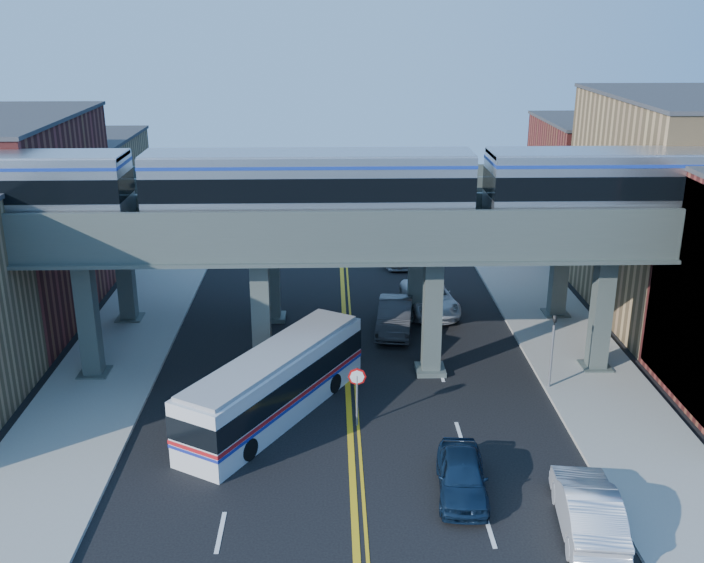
{
  "coord_description": "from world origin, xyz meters",
  "views": [
    {
      "loc": [
        -0.74,
        -26.03,
        16.51
      ],
      "look_at": [
        0.18,
        6.05,
        5.33
      ],
      "focal_mm": 40.0,
      "sensor_mm": 36.0,
      "label": 1
    }
  ],
  "objects_px": {
    "traffic_signal": "(553,344)",
    "car_lane_b": "(395,316)",
    "stop_sign": "(357,387)",
    "car_parked_curb": "(588,509)",
    "transit_train": "(309,185)",
    "car_lane_c": "(430,298)",
    "transit_bus": "(275,385)",
    "car_lane_a": "(462,475)",
    "car_lane_d": "(396,252)"
  },
  "relations": [
    {
      "from": "transit_train",
      "to": "car_lane_a",
      "type": "height_order",
      "value": "transit_train"
    },
    {
      "from": "car_lane_a",
      "to": "car_parked_curb",
      "type": "distance_m",
      "value": 4.44
    },
    {
      "from": "transit_bus",
      "to": "car_lane_d",
      "type": "relative_size",
      "value": 2.1
    },
    {
      "from": "car_lane_b",
      "to": "car_lane_c",
      "type": "height_order",
      "value": "car_lane_b"
    },
    {
      "from": "car_lane_a",
      "to": "car_lane_c",
      "type": "bearing_deg",
      "value": 91.86
    },
    {
      "from": "transit_train",
      "to": "transit_bus",
      "type": "xyz_separation_m",
      "value": [
        -1.47,
        -4.01,
        -7.73
      ]
    },
    {
      "from": "car_parked_curb",
      "to": "transit_train",
      "type": "bearing_deg",
      "value": -45.62
    },
    {
      "from": "stop_sign",
      "to": "car_lane_d",
      "type": "xyz_separation_m",
      "value": [
        3.46,
        22.34,
        -1.03
      ]
    },
    {
      "from": "transit_train",
      "to": "transit_bus",
      "type": "distance_m",
      "value": 8.83
    },
    {
      "from": "car_parked_curb",
      "to": "stop_sign",
      "type": "bearing_deg",
      "value": -37.38
    },
    {
      "from": "car_lane_d",
      "to": "car_lane_a",
      "type": "bearing_deg",
      "value": -97.45
    },
    {
      "from": "car_lane_b",
      "to": "car_lane_c",
      "type": "bearing_deg",
      "value": 59.67
    },
    {
      "from": "car_lane_c",
      "to": "car_lane_d",
      "type": "distance_m",
      "value": 9.36
    },
    {
      "from": "transit_train",
      "to": "car_lane_c",
      "type": "bearing_deg",
      "value": 50.56
    },
    {
      "from": "car_lane_d",
      "to": "car_lane_b",
      "type": "bearing_deg",
      "value": -102.71
    },
    {
      "from": "car_lane_a",
      "to": "car_lane_d",
      "type": "distance_m",
      "value": 27.32
    },
    {
      "from": "car_lane_a",
      "to": "car_parked_curb",
      "type": "relative_size",
      "value": 0.84
    },
    {
      "from": "car_parked_curb",
      "to": "car_lane_c",
      "type": "bearing_deg",
      "value": -75.37
    },
    {
      "from": "transit_bus",
      "to": "car_parked_curb",
      "type": "relative_size",
      "value": 2.06
    },
    {
      "from": "transit_bus",
      "to": "car_parked_curb",
      "type": "xyz_separation_m",
      "value": [
        10.86,
        -8.22,
        -0.59
      ]
    },
    {
      "from": "car_lane_c",
      "to": "car_parked_curb",
      "type": "distance_m",
      "value": 20.46
    },
    {
      "from": "car_lane_b",
      "to": "car_lane_c",
      "type": "relative_size",
      "value": 0.9
    },
    {
      "from": "transit_train",
      "to": "stop_sign",
      "type": "distance_m",
      "value": 9.15
    },
    {
      "from": "car_parked_curb",
      "to": "car_lane_b",
      "type": "bearing_deg",
      "value": -67.05
    },
    {
      "from": "transit_train",
      "to": "car_parked_curb",
      "type": "distance_m",
      "value": 17.52
    },
    {
      "from": "car_lane_c",
      "to": "transit_bus",
      "type": "bearing_deg",
      "value": -130.26
    },
    {
      "from": "car_lane_b",
      "to": "car_lane_a",
      "type": "bearing_deg",
      "value": -77.78
    },
    {
      "from": "transit_train",
      "to": "traffic_signal",
      "type": "distance_m",
      "value": 13.01
    },
    {
      "from": "transit_train",
      "to": "car_lane_b",
      "type": "bearing_deg",
      "value": 49.82
    },
    {
      "from": "car_lane_b",
      "to": "car_parked_curb",
      "type": "xyz_separation_m",
      "value": [
        5.02,
        -17.4,
        0.0
      ]
    },
    {
      "from": "traffic_signal",
      "to": "car_lane_d",
      "type": "distance_m",
      "value": 20.15
    },
    {
      "from": "transit_train",
      "to": "car_lane_c",
      "type": "xyz_separation_m",
      "value": [
        6.62,
        8.05,
        -8.38
      ]
    },
    {
      "from": "car_lane_d",
      "to": "car_parked_curb",
      "type": "height_order",
      "value": "car_parked_curb"
    },
    {
      "from": "stop_sign",
      "to": "car_parked_curb",
      "type": "relative_size",
      "value": 0.51
    },
    {
      "from": "transit_train",
      "to": "car_lane_b",
      "type": "height_order",
      "value": "transit_train"
    },
    {
      "from": "stop_sign",
      "to": "car_lane_b",
      "type": "relative_size",
      "value": 0.52
    },
    {
      "from": "car_lane_c",
      "to": "car_parked_curb",
      "type": "xyz_separation_m",
      "value": [
        2.76,
        -20.28,
        0.06
      ]
    },
    {
      "from": "car_lane_b",
      "to": "car_parked_curb",
      "type": "distance_m",
      "value": 18.11
    },
    {
      "from": "stop_sign",
      "to": "car_lane_d",
      "type": "distance_m",
      "value": 22.63
    },
    {
      "from": "transit_bus",
      "to": "car_lane_b",
      "type": "height_order",
      "value": "transit_bus"
    },
    {
      "from": "stop_sign",
      "to": "car_lane_c",
      "type": "relative_size",
      "value": 0.47
    },
    {
      "from": "car_lane_b",
      "to": "transit_bus",
      "type": "bearing_deg",
      "value": -114.73
    },
    {
      "from": "car_lane_b",
      "to": "transit_train",
      "type": "bearing_deg",
      "value": -122.44
    },
    {
      "from": "car_lane_b",
      "to": "car_lane_d",
      "type": "height_order",
      "value": "car_lane_b"
    },
    {
      "from": "car_lane_c",
      "to": "car_parked_curb",
      "type": "bearing_deg",
      "value": -88.63
    },
    {
      "from": "traffic_signal",
      "to": "car_lane_b",
      "type": "height_order",
      "value": "traffic_signal"
    },
    {
      "from": "transit_bus",
      "to": "car_lane_c",
      "type": "relative_size",
      "value": 1.86
    },
    {
      "from": "transit_bus",
      "to": "car_lane_a",
      "type": "bearing_deg",
      "value": -99.43
    },
    {
      "from": "stop_sign",
      "to": "car_lane_a",
      "type": "bearing_deg",
      "value": -54.22
    },
    {
      "from": "stop_sign",
      "to": "traffic_signal",
      "type": "distance_m",
      "value": 9.41
    }
  ]
}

